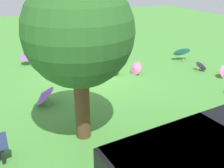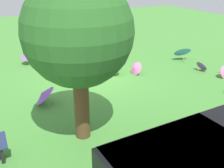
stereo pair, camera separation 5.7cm
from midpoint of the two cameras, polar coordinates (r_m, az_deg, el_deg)
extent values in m
plane|color=#478C38|center=(11.83, -4.37, 1.07)|extent=(40.00, 40.00, 0.00)
cube|color=black|center=(5.93, 21.69, -16.25)|extent=(4.65, 2.02, 1.35)
cube|color=black|center=(5.11, 15.44, -16.74)|extent=(2.63, 1.99, 0.55)
cube|color=black|center=(7.47, -22.89, -13.44)|extent=(0.10, 0.41, 0.45)
cylinder|color=brown|center=(7.41, -6.68, -3.89)|extent=(0.43, 0.43, 2.21)
sphere|color=#286023|center=(6.74, -7.47, 11.03)|extent=(2.83, 2.83, 2.83)
cylinder|color=tan|center=(14.58, 14.90, 5.64)|extent=(0.14, 0.39, 0.45)
cone|color=#4C8CE5|center=(14.71, 14.62, 6.93)|extent=(1.07, 0.99, 0.69)
sphere|color=tan|center=(14.73, 14.57, 7.18)|extent=(0.05, 0.06, 0.05)
cylinder|color=tan|center=(14.00, -1.35, 5.29)|extent=(0.20, 0.22, 0.27)
cone|color=#4C8CE5|center=(14.01, -1.99, 6.00)|extent=(0.81, 0.80, 0.53)
sphere|color=tan|center=(14.01, -2.14, 6.16)|extent=(0.06, 0.06, 0.05)
cylinder|color=tan|center=(15.68, -4.66, 7.33)|extent=(0.34, 0.11, 0.33)
cone|color=purple|center=(15.50, -5.31, 7.91)|extent=(0.71, 0.79, 0.58)
sphere|color=tan|center=(15.45, -5.48, 8.05)|extent=(0.06, 0.05, 0.05)
cylinder|color=tan|center=(14.33, -18.39, 4.71)|extent=(0.15, 0.15, 0.36)
cone|color=purple|center=(14.21, -18.17, 5.50)|extent=(0.82, 0.81, 0.34)
sphere|color=tan|center=(14.18, -18.12, 5.65)|extent=(0.06, 0.06, 0.05)
cylinder|color=tan|center=(13.83, -14.28, 5.01)|extent=(0.21, 0.32, 0.11)
cone|color=#D8383F|center=(13.66, -13.62, 5.09)|extent=(0.72, 0.58, 0.68)
sphere|color=tan|center=(13.62, -13.46, 5.11)|extent=(0.05, 0.06, 0.04)
cylinder|color=tan|center=(13.32, 18.03, 3.13)|extent=(0.32, 0.05, 0.25)
cone|color=purple|center=(13.41, 18.62, 3.83)|extent=(0.47, 0.61, 0.51)
sphere|color=tan|center=(13.43, 18.73, 3.96)|extent=(0.05, 0.04, 0.05)
cylinder|color=tan|center=(9.82, -13.46, -3.31)|extent=(0.30, 0.13, 0.34)
cone|color=purple|center=(9.75, -14.74, -2.18)|extent=(1.00, 1.06, 0.69)
sphere|color=tan|center=(9.73, -15.09, -1.87)|extent=(0.06, 0.05, 0.05)
cylinder|color=tan|center=(12.45, 0.32, 3.55)|extent=(0.38, 0.22, 0.29)
cone|color=yellow|center=(12.17, -0.39, 3.99)|extent=(1.03, 1.14, 0.87)
sphere|color=tan|center=(12.10, -0.57, 4.11)|extent=(0.06, 0.06, 0.05)
cylinder|color=tan|center=(12.45, 5.53, 3.14)|extent=(0.32, 0.08, 0.19)
cone|color=pink|center=(12.28, 4.84, 3.42)|extent=(0.50, 0.68, 0.60)
sphere|color=tan|center=(12.24, 4.67, 3.49)|extent=(0.05, 0.04, 0.05)
cylinder|color=tan|center=(12.99, 22.08, 2.42)|extent=(0.10, 0.38, 0.16)
camera|label=1|loc=(0.03, -90.17, -0.07)|focal=42.42mm
camera|label=2|loc=(0.03, 89.83, 0.07)|focal=42.42mm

